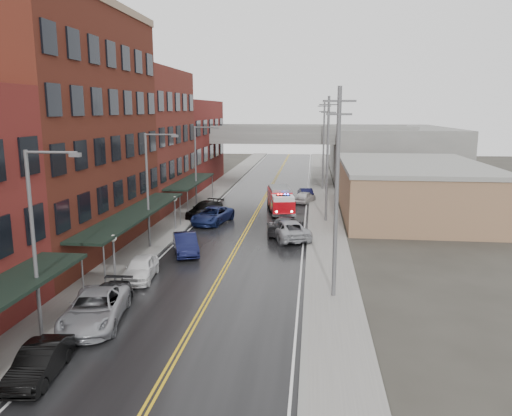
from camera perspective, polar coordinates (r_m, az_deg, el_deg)
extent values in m
cube|color=black|center=(44.50, -1.21, -2.78)|extent=(11.00, 160.00, 0.02)
cube|color=slate|center=(46.01, -10.26, -2.41)|extent=(3.00, 160.00, 0.15)
cube|color=slate|center=(44.12, 8.24, -2.93)|extent=(3.00, 160.00, 0.15)
cube|color=gray|center=(45.57, -8.27, -2.48)|extent=(0.30, 160.00, 0.15)
cube|color=gray|center=(44.09, 6.09, -2.89)|extent=(0.30, 160.00, 0.15)
cube|color=#4E2114|center=(40.63, -21.81, 7.93)|extent=(9.00, 20.00, 18.00)
cube|color=#5E251C|center=(56.72, -13.32, 7.61)|extent=(9.00, 15.00, 15.00)
cube|color=maroon|center=(73.48, -8.65, 7.35)|extent=(9.00, 20.00, 12.00)
cube|color=#936A4F|center=(54.38, 17.23, 1.96)|extent=(14.00, 22.00, 5.00)
cube|color=slate|center=(83.94, 14.94, 6.20)|extent=(18.00, 30.00, 8.00)
cylinder|color=slate|center=(28.79, -19.14, -8.19)|extent=(0.10, 0.10, 3.00)
cube|color=black|center=(38.97, -13.64, -0.60)|extent=(2.60, 18.00, 0.18)
cylinder|color=slate|center=(31.20, -16.93, -6.56)|extent=(0.10, 0.10, 3.00)
cylinder|color=slate|center=(46.95, -8.65, -0.30)|extent=(0.10, 0.10, 3.00)
cube|color=black|center=(55.47, -7.46, 3.06)|extent=(2.60, 13.00, 0.18)
cylinder|color=slate|center=(49.61, -7.81, 0.34)|extent=(0.10, 0.10, 3.00)
cylinder|color=slate|center=(61.33, -5.01, 2.47)|extent=(0.10, 0.10, 3.00)
cylinder|color=#59595B|center=(32.65, -15.89, -5.89)|extent=(0.14, 0.14, 2.80)
sphere|color=silver|center=(32.25, -16.03, -3.34)|extent=(0.44, 0.44, 0.44)
cylinder|color=#59595B|center=(45.47, -9.23, -0.82)|extent=(0.14, 0.14, 2.80)
sphere|color=silver|center=(45.19, -9.29, 1.04)|extent=(0.44, 0.44, 0.44)
cylinder|color=#59595B|center=(25.12, -24.03, -4.20)|extent=(0.18, 0.18, 9.00)
cylinder|color=#59595B|center=(23.80, -22.37, 5.90)|extent=(2.40, 0.12, 0.12)
cube|color=#59595B|center=(23.30, -19.97, 5.73)|extent=(0.50, 0.22, 0.18)
cylinder|color=#59595B|center=(39.40, -12.28, 1.80)|extent=(0.18, 0.18, 9.00)
cylinder|color=#59595B|center=(38.57, -10.85, 8.24)|extent=(2.40, 0.12, 0.12)
cube|color=#59595B|center=(38.26, -9.26, 8.13)|extent=(0.50, 0.22, 0.18)
cylinder|color=#59595B|center=(54.64, -6.91, 4.54)|extent=(0.18, 0.18, 9.00)
cylinder|color=#59595B|center=(54.04, -5.77, 9.17)|extent=(2.40, 0.12, 0.12)
cube|color=#59595B|center=(53.82, -4.60, 9.08)|extent=(0.50, 0.22, 0.18)
cylinder|color=#59595B|center=(28.22, 9.19, 1.36)|extent=(0.24, 0.24, 12.00)
cube|color=#59595B|center=(27.82, 9.53, 11.97)|extent=(1.80, 0.12, 0.12)
cube|color=#59595B|center=(27.82, 9.48, 10.53)|extent=(1.40, 0.12, 0.12)
cylinder|color=#59595B|center=(48.04, 8.16, 5.40)|extent=(0.24, 0.24, 12.00)
cube|color=#59595B|center=(47.80, 8.33, 11.61)|extent=(1.80, 0.12, 0.12)
cube|color=#59595B|center=(47.80, 8.31, 10.77)|extent=(1.40, 0.12, 0.12)
cylinder|color=#59595B|center=(67.96, 7.73, 7.08)|extent=(0.24, 0.24, 12.00)
cube|color=#59595B|center=(67.80, 7.84, 11.46)|extent=(1.80, 0.12, 0.12)
cube|color=#59595B|center=(67.80, 7.83, 10.87)|extent=(1.40, 0.12, 0.12)
cube|color=slate|center=(75.12, 2.09, 8.13)|extent=(40.00, 10.00, 1.50)
cube|color=slate|center=(77.05, -6.15, 5.35)|extent=(1.60, 8.00, 6.00)
cube|color=slate|center=(75.36, 10.47, 5.10)|extent=(1.60, 8.00, 6.00)
cube|color=#B30810|center=(53.77, 2.68, 1.14)|extent=(3.04, 5.20, 1.87)
cube|color=#B30810|center=(50.43, 3.10, 0.15)|extent=(2.59, 2.66, 1.33)
cube|color=silver|center=(50.27, 3.11, 1.15)|extent=(2.45, 2.47, 0.44)
cube|color=black|center=(50.55, 3.08, 0.49)|extent=(2.46, 1.79, 0.71)
cube|color=slate|center=(53.59, 2.69, 2.26)|extent=(2.76, 4.81, 0.27)
cube|color=black|center=(50.22, 3.11, 1.48)|extent=(1.44, 0.49, 0.12)
sphere|color=#FF0C0C|center=(50.15, 2.56, 1.55)|extent=(0.18, 0.18, 0.18)
sphere|color=#1933FF|center=(50.26, 3.67, 1.56)|extent=(0.18, 0.18, 0.18)
cylinder|color=black|center=(50.37, 2.00, -0.62)|extent=(0.93, 0.46, 0.89)
cylinder|color=black|center=(50.60, 4.20, -0.60)|extent=(0.93, 0.46, 0.89)
cylinder|color=black|center=(53.41, 1.68, 0.06)|extent=(0.93, 0.46, 0.89)
cylinder|color=black|center=(53.62, 3.76, 0.08)|extent=(0.93, 0.46, 0.89)
cylinder|color=black|center=(55.58, 1.47, 0.50)|extent=(0.93, 0.46, 0.89)
cylinder|color=black|center=(55.78, 3.47, 0.52)|extent=(0.93, 0.46, 0.89)
imported|color=black|center=(22.91, -23.52, -15.87)|extent=(1.86, 4.24, 1.36)
imported|color=gray|center=(27.09, -17.94, -10.90)|extent=(3.69, 6.24, 1.63)
imported|color=#232326|center=(28.35, -16.72, -10.10)|extent=(2.24, 4.82, 1.36)
imported|color=white|center=(33.06, -13.05, -6.72)|extent=(2.22, 4.54, 1.49)
imported|color=black|center=(38.16, -8.06, -4.08)|extent=(3.14, 4.99, 1.55)
imported|color=navy|center=(48.00, -5.01, -0.84)|extent=(3.85, 6.09, 1.57)
imported|color=black|center=(50.91, -5.87, -0.17)|extent=(3.56, 5.76, 1.56)
imported|color=#999BA1|center=(42.22, 3.70, -2.45)|extent=(4.39, 6.37, 1.62)
imported|color=#272729|center=(43.79, 3.43, -2.01)|extent=(3.30, 5.61, 1.53)
imported|color=silver|center=(58.66, 5.62, 1.26)|extent=(2.84, 4.36, 1.38)
imported|color=black|center=(61.42, 5.67, 1.69)|extent=(2.12, 4.29, 1.35)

